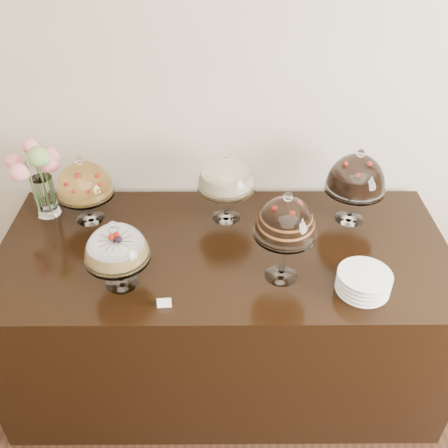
{
  "coord_description": "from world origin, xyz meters",
  "views": [
    {
      "loc": [
        -0.35,
        0.57,
        2.44
      ],
      "look_at": [
        -0.34,
        2.4,
        1.08
      ],
      "focal_mm": 40.0,
      "sensor_mm": 36.0,
      "label": 1
    }
  ],
  "objects_px": {
    "display_counter": "(224,312)",
    "cake_stand_choco_layer": "(286,221)",
    "cake_stand_cheesecake": "(226,176)",
    "cake_stand_fruit_tart": "(84,182)",
    "plate_stack": "(363,282)",
    "cake_stand_sugar_sponge": "(116,246)",
    "cake_stand_dark_choco": "(357,176)",
    "flower_vase": "(39,173)"
  },
  "relations": [
    {
      "from": "display_counter",
      "to": "cake_stand_choco_layer",
      "type": "distance_m",
      "value": 0.83
    },
    {
      "from": "cake_stand_cheesecake",
      "to": "cake_stand_fruit_tart",
      "type": "bearing_deg",
      "value": -179.3
    },
    {
      "from": "cake_stand_cheesecake",
      "to": "cake_stand_choco_layer",
      "type": "bearing_deg",
      "value": -61.78
    },
    {
      "from": "cake_stand_choco_layer",
      "to": "plate_stack",
      "type": "xyz_separation_m",
      "value": [
        0.35,
        -0.1,
        -0.26
      ]
    },
    {
      "from": "display_counter",
      "to": "cake_stand_choco_layer",
      "type": "relative_size",
      "value": 4.9
    },
    {
      "from": "cake_stand_fruit_tart",
      "to": "cake_stand_sugar_sponge",
      "type": "bearing_deg",
      "value": -63.7
    },
    {
      "from": "cake_stand_sugar_sponge",
      "to": "cake_stand_choco_layer",
      "type": "bearing_deg",
      "value": 3.35
    },
    {
      "from": "display_counter",
      "to": "cake_stand_sugar_sponge",
      "type": "bearing_deg",
      "value": -151.81
    },
    {
      "from": "cake_stand_dark_choco",
      "to": "flower_vase",
      "type": "relative_size",
      "value": 0.95
    },
    {
      "from": "cake_stand_fruit_tart",
      "to": "plate_stack",
      "type": "distance_m",
      "value": 1.42
    },
    {
      "from": "cake_stand_sugar_sponge",
      "to": "flower_vase",
      "type": "distance_m",
      "value": 0.72
    },
    {
      "from": "cake_stand_cheesecake",
      "to": "cake_stand_fruit_tart",
      "type": "relative_size",
      "value": 1.06
    },
    {
      "from": "cake_stand_fruit_tart",
      "to": "plate_stack",
      "type": "relative_size",
      "value": 1.61
    },
    {
      "from": "cake_stand_sugar_sponge",
      "to": "cake_stand_cheesecake",
      "type": "relative_size",
      "value": 0.88
    },
    {
      "from": "cake_stand_choco_layer",
      "to": "flower_vase",
      "type": "distance_m",
      "value": 1.29
    },
    {
      "from": "cake_stand_dark_choco",
      "to": "cake_stand_fruit_tart",
      "type": "xyz_separation_m",
      "value": [
        -1.36,
        0.01,
        -0.04
      ]
    },
    {
      "from": "flower_vase",
      "to": "plate_stack",
      "type": "xyz_separation_m",
      "value": [
        1.53,
        -0.59,
        -0.2
      ]
    },
    {
      "from": "cake_stand_choco_layer",
      "to": "cake_stand_cheesecake",
      "type": "distance_m",
      "value": 0.52
    },
    {
      "from": "cake_stand_cheesecake",
      "to": "cake_stand_fruit_tart",
      "type": "height_order",
      "value": "cake_stand_cheesecake"
    },
    {
      "from": "cake_stand_choco_layer",
      "to": "flower_vase",
      "type": "xyz_separation_m",
      "value": [
        -1.19,
        0.5,
        -0.06
      ]
    },
    {
      "from": "display_counter",
      "to": "cake_stand_sugar_sponge",
      "type": "distance_m",
      "value": 0.84
    },
    {
      "from": "display_counter",
      "to": "cake_stand_dark_choco",
      "type": "xyz_separation_m",
      "value": [
        0.66,
        0.24,
        0.71
      ]
    },
    {
      "from": "cake_stand_choco_layer",
      "to": "cake_stand_cheesecake",
      "type": "relative_size",
      "value": 1.16
    },
    {
      "from": "cake_stand_fruit_tart",
      "to": "flower_vase",
      "type": "distance_m",
      "value": 0.24
    },
    {
      "from": "cake_stand_choco_layer",
      "to": "cake_stand_cheesecake",
      "type": "height_order",
      "value": "cake_stand_choco_layer"
    },
    {
      "from": "display_counter",
      "to": "flower_vase",
      "type": "height_order",
      "value": "flower_vase"
    },
    {
      "from": "cake_stand_fruit_tart",
      "to": "cake_stand_choco_layer",
      "type": "bearing_deg",
      "value": -25.13
    },
    {
      "from": "display_counter",
      "to": "cake_stand_cheesecake",
      "type": "relative_size",
      "value": 5.71
    },
    {
      "from": "cake_stand_sugar_sponge",
      "to": "cake_stand_choco_layer",
      "type": "relative_size",
      "value": 0.75
    },
    {
      "from": "cake_stand_sugar_sponge",
      "to": "cake_stand_choco_layer",
      "type": "distance_m",
      "value": 0.72
    },
    {
      "from": "cake_stand_fruit_tart",
      "to": "flower_vase",
      "type": "xyz_separation_m",
      "value": [
        -0.23,
        0.05,
        0.02
      ]
    },
    {
      "from": "cake_stand_dark_choco",
      "to": "flower_vase",
      "type": "xyz_separation_m",
      "value": [
        -1.59,
        0.06,
        -0.01
      ]
    },
    {
      "from": "display_counter",
      "to": "plate_stack",
      "type": "relative_size",
      "value": 9.68
    },
    {
      "from": "cake_stand_cheesecake",
      "to": "cake_stand_sugar_sponge",
      "type": "bearing_deg",
      "value": -133.2
    },
    {
      "from": "plate_stack",
      "to": "cake_stand_choco_layer",
      "type": "bearing_deg",
      "value": 164.66
    },
    {
      "from": "display_counter",
      "to": "plate_stack",
      "type": "xyz_separation_m",
      "value": [
        0.6,
        -0.3,
        0.5
      ]
    },
    {
      "from": "cake_stand_choco_layer",
      "to": "cake_stand_sugar_sponge",
      "type": "bearing_deg",
      "value": -176.65
    },
    {
      "from": "cake_stand_sugar_sponge",
      "to": "cake_stand_dark_choco",
      "type": "height_order",
      "value": "cake_stand_dark_choco"
    },
    {
      "from": "cake_stand_sugar_sponge",
      "to": "flower_vase",
      "type": "xyz_separation_m",
      "value": [
        -0.47,
        0.54,
        0.04
      ]
    },
    {
      "from": "cake_stand_sugar_sponge",
      "to": "plate_stack",
      "type": "xyz_separation_m",
      "value": [
        1.06,
        -0.05,
        -0.16
      ]
    },
    {
      "from": "cake_stand_cheesecake",
      "to": "flower_vase",
      "type": "xyz_separation_m",
      "value": [
        -0.94,
        0.04,
        -0.0
      ]
    },
    {
      "from": "cake_stand_cheesecake",
      "to": "plate_stack",
      "type": "height_order",
      "value": "cake_stand_cheesecake"
    }
  ]
}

